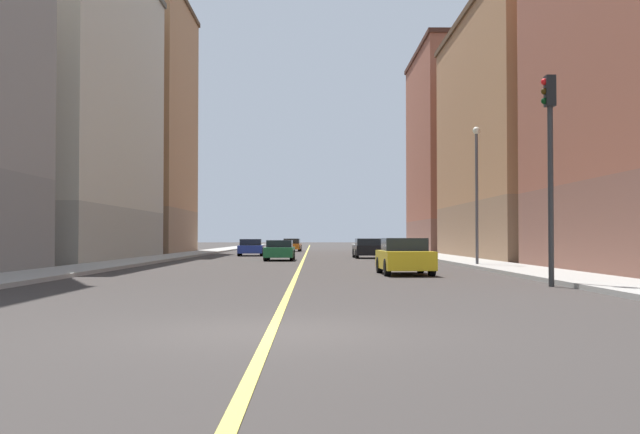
# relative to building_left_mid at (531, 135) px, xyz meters

# --- Properties ---
(ground_plane) EXTENTS (400.00, 400.00, 0.00)m
(ground_plane) POSITION_rel_building_left_mid_xyz_m (-15.14, -38.48, -8.24)
(ground_plane) COLOR #35302D
(ground_plane) RESTS_ON ground
(sidewalk_left) EXTENTS (2.75, 168.00, 0.15)m
(sidewalk_left) POSITION_rel_building_left_mid_xyz_m (-5.87, 10.52, -8.16)
(sidewalk_left) COLOR #9E9B93
(sidewalk_left) RESTS_ON ground
(sidewalk_right) EXTENTS (2.75, 168.00, 0.15)m
(sidewalk_right) POSITION_rel_building_left_mid_xyz_m (-24.42, 10.52, -8.16)
(sidewalk_right) COLOR #9E9B93
(sidewalk_right) RESTS_ON ground
(lane_center_stripe) EXTENTS (0.16, 154.00, 0.01)m
(lane_center_stripe) POSITION_rel_building_left_mid_xyz_m (-15.14, 10.52, -8.23)
(lane_center_stripe) COLOR #E5D14C
(lane_center_stripe) RESTS_ON ground
(building_left_mid) EXTENTS (9.28, 22.42, 16.46)m
(building_left_mid) POSITION_rel_building_left_mid_xyz_m (0.00, 0.00, 0.00)
(building_left_mid) COLOR #8F6B4F
(building_left_mid) RESTS_ON ground
(building_left_far) EXTENTS (9.28, 17.25, 19.42)m
(building_left_far) POSITION_rel_building_left_mid_xyz_m (0.00, 22.87, 1.48)
(building_left_far) COLOR brown
(building_left_far) RESTS_ON ground
(building_right_midblock) EXTENTS (9.28, 20.76, 19.14)m
(building_right_midblock) POSITION_rel_building_left_mid_xyz_m (-30.28, -3.32, 1.34)
(building_right_midblock) COLOR #9D9688
(building_right_midblock) RESTS_ON ground
(building_right_distant) EXTENTS (9.28, 15.14, 22.46)m
(building_right_distant) POSITION_rel_building_left_mid_xyz_m (-30.28, 16.48, 3.00)
(building_right_distant) COLOR #8F6B4F
(building_right_distant) RESTS_ON ground
(traffic_light_left_near) EXTENTS (0.40, 0.32, 6.12)m
(traffic_light_left_near) POSITION_rel_building_left_mid_xyz_m (-7.66, -28.19, -4.29)
(traffic_light_left_near) COLOR #2D2D2D
(traffic_light_left_near) RESTS_ON ground
(street_lamp_left_near) EXTENTS (0.36, 0.36, 6.60)m
(street_lamp_left_near) POSITION_rel_building_left_mid_xyz_m (-6.64, -13.71, -4.05)
(street_lamp_left_near) COLOR #4C4C51
(street_lamp_left_near) RESTS_ON ground
(car_yellow) EXTENTS (1.94, 4.06, 1.39)m
(car_yellow) POSITION_rel_building_left_mid_xyz_m (-11.02, -21.03, -7.57)
(car_yellow) COLOR gold
(car_yellow) RESTS_ON ground
(car_green) EXTENTS (1.82, 4.25, 1.24)m
(car_green) POSITION_rel_building_left_mid_xyz_m (-16.58, -3.49, -7.62)
(car_green) COLOR #1E6B38
(car_green) RESTS_ON ground
(car_orange) EXTENTS (1.94, 3.97, 1.29)m
(car_orange) POSITION_rel_building_left_mid_xyz_m (-16.68, 26.62, -7.60)
(car_orange) COLOR orange
(car_orange) RESTS_ON ground
(car_black) EXTENTS (1.97, 4.07, 1.34)m
(car_black) POSITION_rel_building_left_mid_xyz_m (-10.79, 1.62, -7.58)
(car_black) COLOR black
(car_black) RESTS_ON ground
(car_blue) EXTENTS (2.04, 4.49, 1.28)m
(car_blue) POSITION_rel_building_left_mid_xyz_m (-19.33, 8.36, -7.60)
(car_blue) COLOR #23389E
(car_blue) RESTS_ON ground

